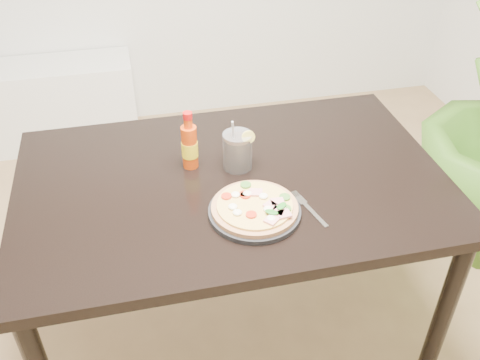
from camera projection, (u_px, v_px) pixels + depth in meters
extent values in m
cube|color=black|center=(232.00, 183.00, 1.76)|extent=(1.40, 0.90, 0.04)
cylinder|color=black|center=(443.00, 315.00, 1.79)|extent=(0.06, 0.06, 0.71)
cylinder|color=black|center=(60.00, 221.00, 2.18)|extent=(0.06, 0.06, 0.71)
cylinder|color=black|center=(354.00, 180.00, 2.40)|extent=(0.06, 0.06, 0.71)
cylinder|color=black|center=(255.00, 212.00, 1.60)|extent=(0.28, 0.28, 0.02)
cylinder|color=#B87D52|center=(255.00, 208.00, 1.59)|extent=(0.26, 0.26, 0.01)
cylinder|color=#DFD361|center=(255.00, 205.00, 1.59)|extent=(0.23, 0.23, 0.01)
cube|color=pink|center=(278.00, 211.00, 1.55)|extent=(0.05, 0.05, 0.01)
cube|color=pink|center=(256.00, 192.00, 1.62)|extent=(0.05, 0.04, 0.01)
cube|color=pink|center=(284.00, 214.00, 1.54)|extent=(0.04, 0.04, 0.01)
cube|color=pink|center=(271.00, 206.00, 1.57)|extent=(0.05, 0.05, 0.01)
cube|color=pink|center=(277.00, 202.00, 1.59)|extent=(0.04, 0.04, 0.01)
cube|color=pink|center=(272.00, 220.00, 1.52)|extent=(0.05, 0.05, 0.01)
cylinder|color=red|center=(276.00, 213.00, 1.55)|extent=(0.03, 0.03, 0.01)
cylinder|color=red|center=(226.00, 196.00, 1.61)|extent=(0.03, 0.03, 0.01)
cylinder|color=red|center=(245.00, 195.00, 1.61)|extent=(0.03, 0.03, 0.01)
cylinder|color=red|center=(251.00, 215.00, 1.54)|extent=(0.03, 0.03, 0.01)
cylinder|color=red|center=(244.00, 194.00, 1.62)|extent=(0.03, 0.03, 0.01)
cylinder|color=red|center=(280.00, 207.00, 1.57)|extent=(0.03, 0.03, 0.01)
cylinder|color=#3B7125|center=(246.00, 185.00, 1.66)|extent=(0.03, 0.03, 0.01)
cylinder|color=#3B7125|center=(285.00, 197.00, 1.61)|extent=(0.03, 0.03, 0.01)
cylinder|color=#3B7125|center=(285.00, 209.00, 1.56)|extent=(0.03, 0.03, 0.01)
ellipsoid|color=white|center=(233.00, 207.00, 1.57)|extent=(0.03, 0.03, 0.01)
ellipsoid|color=white|center=(247.00, 194.00, 1.62)|extent=(0.03, 0.03, 0.01)
ellipsoid|color=white|center=(271.00, 219.00, 1.53)|extent=(0.03, 0.03, 0.01)
ellipsoid|color=white|center=(235.00, 195.00, 1.62)|extent=(0.03, 0.03, 0.01)
ellipsoid|color=white|center=(268.00, 209.00, 1.56)|extent=(0.03, 0.03, 0.01)
ellipsoid|color=white|center=(237.00, 212.00, 1.55)|extent=(0.03, 0.03, 0.01)
ellipsoid|color=white|center=(263.00, 196.00, 1.61)|extent=(0.03, 0.03, 0.01)
ellipsoid|color=#1D6C19|center=(282.00, 206.00, 1.56)|extent=(0.04, 0.04, 0.00)
ellipsoid|color=#1D6C19|center=(272.00, 212.00, 1.54)|extent=(0.05, 0.04, 0.00)
cylinder|color=#C33C0B|center=(190.00, 147.00, 1.76)|extent=(0.05, 0.05, 0.15)
cylinder|color=yellow|center=(190.00, 149.00, 1.77)|extent=(0.05, 0.05, 0.05)
cylinder|color=#C33C0B|center=(188.00, 123.00, 1.71)|extent=(0.03, 0.03, 0.03)
cylinder|color=red|center=(188.00, 116.00, 1.69)|extent=(0.03, 0.03, 0.02)
cylinder|color=black|center=(237.00, 153.00, 1.77)|extent=(0.09, 0.09, 0.11)
cylinder|color=silver|center=(237.00, 151.00, 1.77)|extent=(0.10, 0.10, 0.13)
cylinder|color=#F2E059|center=(248.00, 137.00, 1.72)|extent=(0.04, 0.01, 0.04)
cylinder|color=#B2B2B7|center=(234.00, 140.00, 1.75)|extent=(0.03, 0.06, 0.17)
cube|color=silver|center=(315.00, 215.00, 1.60)|extent=(0.04, 0.12, 0.00)
cube|color=silver|center=(301.00, 200.00, 1.65)|extent=(0.03, 0.04, 0.00)
cube|color=silver|center=(293.00, 195.00, 1.67)|extent=(0.01, 0.03, 0.00)
cube|color=silver|center=(294.00, 195.00, 1.68)|extent=(0.01, 0.03, 0.00)
cube|color=silver|center=(296.00, 194.00, 1.68)|extent=(0.01, 0.03, 0.00)
cube|color=silver|center=(298.00, 194.00, 1.68)|extent=(0.01, 0.03, 0.00)
cube|color=white|center=(15.00, 108.00, 3.15)|extent=(1.40, 0.34, 0.50)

